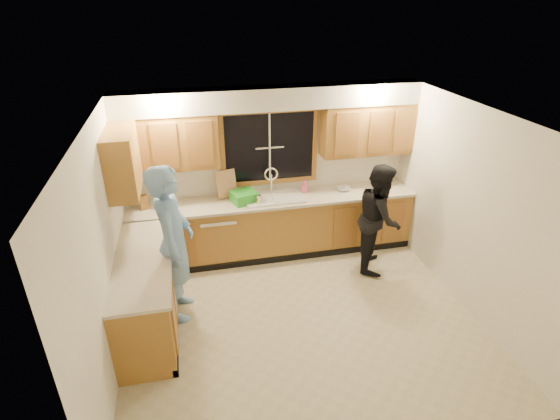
# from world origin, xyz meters

# --- Properties ---
(floor) EXTENTS (4.20, 4.20, 0.00)m
(floor) POSITION_xyz_m (0.00, 0.00, 0.00)
(floor) COLOR #C4B997
(floor) RESTS_ON ground
(ceiling) EXTENTS (4.20, 4.20, 0.00)m
(ceiling) POSITION_xyz_m (0.00, 0.00, 2.50)
(ceiling) COLOR white
(wall_back) EXTENTS (4.20, 0.00, 4.20)m
(wall_back) POSITION_xyz_m (0.00, 1.90, 1.25)
(wall_back) COLOR white
(wall_back) RESTS_ON ground
(wall_left) EXTENTS (0.00, 3.80, 3.80)m
(wall_left) POSITION_xyz_m (-2.10, 0.00, 1.25)
(wall_left) COLOR white
(wall_left) RESTS_ON ground
(wall_right) EXTENTS (0.00, 3.80, 3.80)m
(wall_right) POSITION_xyz_m (2.10, 0.00, 1.25)
(wall_right) COLOR white
(wall_right) RESTS_ON ground
(base_cabinets_back) EXTENTS (4.20, 0.60, 0.88)m
(base_cabinets_back) POSITION_xyz_m (0.00, 1.60, 0.44)
(base_cabinets_back) COLOR #AC7631
(base_cabinets_back) RESTS_ON ground
(base_cabinets_left) EXTENTS (0.60, 1.90, 0.88)m
(base_cabinets_left) POSITION_xyz_m (-1.80, 0.35, 0.44)
(base_cabinets_left) COLOR #AC7631
(base_cabinets_left) RESTS_ON ground
(countertop_back) EXTENTS (4.20, 0.63, 0.04)m
(countertop_back) POSITION_xyz_m (0.00, 1.58, 0.90)
(countertop_back) COLOR beige
(countertop_back) RESTS_ON base_cabinets_back
(countertop_left) EXTENTS (0.63, 1.90, 0.04)m
(countertop_left) POSITION_xyz_m (-1.79, 0.35, 0.90)
(countertop_left) COLOR beige
(countertop_left) RESTS_ON base_cabinets_left
(upper_cabinets_left) EXTENTS (1.35, 0.33, 0.75)m
(upper_cabinets_left) POSITION_xyz_m (-1.43, 1.73, 1.83)
(upper_cabinets_left) COLOR #AC7631
(upper_cabinets_left) RESTS_ON wall_back
(upper_cabinets_right) EXTENTS (1.35, 0.33, 0.75)m
(upper_cabinets_right) POSITION_xyz_m (1.43, 1.73, 1.83)
(upper_cabinets_right) COLOR #AC7631
(upper_cabinets_right) RESTS_ON wall_back
(upper_cabinets_return) EXTENTS (0.33, 0.90, 0.75)m
(upper_cabinets_return) POSITION_xyz_m (-1.94, 1.12, 1.83)
(upper_cabinets_return) COLOR #AC7631
(upper_cabinets_return) RESTS_ON wall_left
(soffit) EXTENTS (4.20, 0.35, 0.30)m
(soffit) POSITION_xyz_m (0.00, 1.72, 2.35)
(soffit) COLOR beige
(soffit) RESTS_ON wall_back
(window_frame) EXTENTS (1.44, 0.03, 1.14)m
(window_frame) POSITION_xyz_m (0.00, 1.89, 1.60)
(window_frame) COLOR black
(window_frame) RESTS_ON wall_back
(sink) EXTENTS (0.86, 0.52, 0.57)m
(sink) POSITION_xyz_m (0.00, 1.60, 0.86)
(sink) COLOR silver
(sink) RESTS_ON countertop_back
(dishwasher) EXTENTS (0.60, 0.56, 0.82)m
(dishwasher) POSITION_xyz_m (-0.85, 1.59, 0.41)
(dishwasher) COLOR white
(dishwasher) RESTS_ON floor
(stove) EXTENTS (0.58, 0.75, 0.90)m
(stove) POSITION_xyz_m (-1.80, -0.22, 0.45)
(stove) COLOR white
(stove) RESTS_ON floor
(man) EXTENTS (0.54, 0.76, 1.97)m
(man) POSITION_xyz_m (-1.44, 0.49, 0.98)
(man) COLOR #6B96CB
(man) RESTS_ON floor
(woman) EXTENTS (0.85, 0.94, 1.58)m
(woman) POSITION_xyz_m (1.36, 0.92, 0.79)
(woman) COLOR black
(woman) RESTS_ON floor
(knife_block) EXTENTS (0.14, 0.13, 0.20)m
(knife_block) POSITION_xyz_m (-1.83, 1.65, 1.02)
(knife_block) COLOR #A2682C
(knife_block) RESTS_ON countertop_back
(cutting_board) EXTENTS (0.32, 0.20, 0.40)m
(cutting_board) POSITION_xyz_m (-0.66, 1.80, 1.12)
(cutting_board) COLOR tan
(cutting_board) RESTS_ON countertop_back
(dish_crate) EXTENTS (0.40, 0.39, 0.15)m
(dish_crate) POSITION_xyz_m (-0.45, 1.58, 1.00)
(dish_crate) COLOR green
(dish_crate) RESTS_ON countertop_back
(soap_bottle) EXTENTS (0.11, 0.11, 0.18)m
(soap_bottle) POSITION_xyz_m (0.50, 1.73, 1.01)
(soap_bottle) COLOR pink
(soap_bottle) RESTS_ON countertop_back
(bowl) EXTENTS (0.23, 0.23, 0.05)m
(bowl) POSITION_xyz_m (1.09, 1.64, 0.94)
(bowl) COLOR silver
(bowl) RESTS_ON countertop_back
(can_left) EXTENTS (0.09, 0.09, 0.13)m
(can_left) POSITION_xyz_m (-0.26, 1.46, 0.99)
(can_left) COLOR beige
(can_left) RESTS_ON countertop_back
(can_right) EXTENTS (0.08, 0.08, 0.11)m
(can_right) POSITION_xyz_m (-0.25, 1.41, 0.97)
(can_right) COLOR beige
(can_right) RESTS_ON countertop_back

